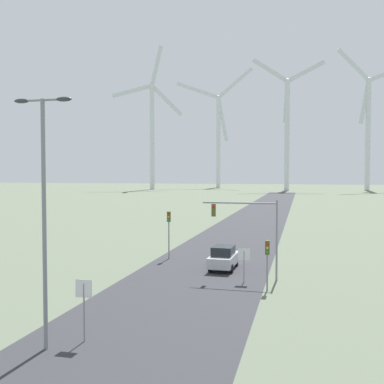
# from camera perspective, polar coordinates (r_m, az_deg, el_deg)

# --- Properties ---
(road_surface) EXTENTS (10.00, 240.00, 0.01)m
(road_surface) POSITION_cam_1_polar(r_m,az_deg,el_deg) (59.25, 6.59, -4.89)
(road_surface) COLOR #2D2D33
(road_surface) RESTS_ON ground
(streetlamp) EXTENTS (2.67, 0.32, 10.67)m
(streetlamp) POSITION_cam_1_polar(r_m,az_deg,el_deg) (19.89, -18.29, -0.42)
(streetlamp) COLOR gray
(streetlamp) RESTS_ON ground
(stop_sign_near) EXTENTS (0.81, 0.07, 2.79)m
(stop_sign_near) POSITION_cam_1_polar(r_m,az_deg,el_deg) (21.03, -13.56, -12.99)
(stop_sign_near) COLOR gray
(stop_sign_near) RESTS_ON ground
(stop_sign_far) EXTENTS (0.81, 0.07, 2.36)m
(stop_sign_far) POSITION_cam_1_polar(r_m,az_deg,el_deg) (31.26, 6.62, -8.44)
(stop_sign_far) COLOR gray
(stop_sign_far) RESTS_ON ground
(traffic_light_post_near_left) EXTENTS (0.28, 0.34, 4.17)m
(traffic_light_post_near_left) POSITION_cam_1_polar(r_m,az_deg,el_deg) (39.30, -2.97, -4.12)
(traffic_light_post_near_left) COLOR gray
(traffic_light_post_near_left) RESTS_ON ground
(traffic_light_post_near_right) EXTENTS (0.28, 0.34, 3.22)m
(traffic_light_post_near_right) POSITION_cam_1_polar(r_m,az_deg,el_deg) (29.28, 9.55, -7.76)
(traffic_light_post_near_right) COLOR gray
(traffic_light_post_near_right) RESTS_ON ground
(traffic_light_mast_overhead) EXTENTS (5.35, 0.35, 5.65)m
(traffic_light_mast_overhead) POSITION_cam_1_polar(r_m,az_deg,el_deg) (32.02, 7.26, -3.72)
(traffic_light_mast_overhead) COLOR gray
(traffic_light_mast_overhead) RESTS_ON ground
(car_approaching) EXTENTS (1.94, 4.16, 1.83)m
(car_approaching) POSITION_cam_1_polar(r_m,az_deg,el_deg) (35.57, 4.03, -8.30)
(car_approaching) COLOR #B7BCC1
(car_approaching) RESTS_ON ground
(wind_turbine_far_left) EXTENTS (28.85, 15.78, 65.86)m
(wind_turbine_far_left) POSITION_cam_1_polar(r_m,az_deg,el_deg) (208.49, -5.08, 8.32)
(wind_turbine_far_left) COLOR silver
(wind_turbine_far_left) RESTS_ON ground
(wind_turbine_left) EXTENTS (39.22, 7.83, 62.35)m
(wind_turbine_left) POSITION_cam_1_polar(r_m,az_deg,el_deg) (236.29, 3.37, 7.70)
(wind_turbine_left) COLOR silver
(wind_turbine_left) RESTS_ON ground
(wind_turbine_center) EXTENTS (30.74, 5.30, 57.21)m
(wind_turbine_center) POSITION_cam_1_polar(r_m,az_deg,el_deg) (200.19, 11.98, 8.40)
(wind_turbine_center) COLOR silver
(wind_turbine_center) RESTS_ON ground
(wind_turbine_right) EXTENTS (30.44, 14.17, 60.33)m
(wind_turbine_right) POSITION_cam_1_polar(r_m,az_deg,el_deg) (209.32, 21.45, 8.14)
(wind_turbine_right) COLOR silver
(wind_turbine_right) RESTS_ON ground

